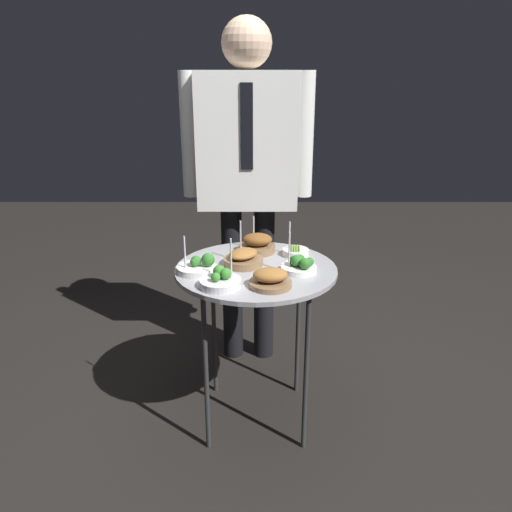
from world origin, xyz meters
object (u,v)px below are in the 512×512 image
(bowl_asparagus_far_rim, at_px, (295,252))
(bowl_broccoli_back_right, at_px, (198,266))
(bowl_broccoli_mid_right, at_px, (299,265))
(bowl_roast_front_left, at_px, (243,258))
(bowl_roast_back_left, at_px, (258,244))
(serving_cart, at_px, (256,280))
(bowl_broccoli_center, at_px, (221,280))
(bowl_roast_near_rim, at_px, (270,279))
(waiter_figure, at_px, (248,158))

(bowl_asparagus_far_rim, relative_size, bowl_broccoli_back_right, 0.93)
(bowl_broccoli_mid_right, bearing_deg, bowl_roast_front_left, 161.68)
(bowl_roast_back_left, bearing_deg, bowl_broccoli_back_right, -134.65)
(serving_cart, relative_size, bowl_broccoli_mid_right, 4.43)
(bowl_broccoli_center, distance_m, bowl_roast_back_left, 0.40)
(bowl_roast_front_left, distance_m, bowl_broccoli_center, 0.23)
(bowl_roast_back_left, bearing_deg, bowl_roast_front_left, -110.12)
(bowl_broccoli_back_right, bearing_deg, bowl_asparagus_far_rim, 26.09)
(bowl_roast_front_left, bearing_deg, bowl_asparagus_far_rim, 27.86)
(serving_cart, distance_m, bowl_roast_near_rim, 0.21)
(serving_cart, height_order, waiter_figure, waiter_figure)
(bowl_broccoli_mid_right, xyz_separation_m, bowl_broccoli_back_right, (-0.40, -0.00, -0.00))
(bowl_broccoli_center, bearing_deg, bowl_roast_near_rim, 0.01)
(serving_cart, bearing_deg, waiter_figure, 94.43)
(bowl_broccoli_center, bearing_deg, waiter_figure, 83.10)
(bowl_roast_near_rim, bearing_deg, bowl_broccoli_center, -179.99)
(bowl_roast_front_left, distance_m, waiter_figure, 0.61)
(bowl_roast_front_left, distance_m, bowl_broccoli_mid_right, 0.24)
(waiter_figure, bearing_deg, bowl_broccoli_back_right, -107.63)
(bowl_broccoli_center, xyz_separation_m, bowl_asparagus_far_rim, (0.30, 0.34, -0.01))
(waiter_figure, bearing_deg, bowl_roast_near_rim, -82.58)
(serving_cart, xyz_separation_m, bowl_broccoli_center, (-0.13, -0.19, 0.08))
(bowl_asparagus_far_rim, xyz_separation_m, waiter_figure, (-0.21, 0.39, 0.34))
(bowl_broccoli_center, bearing_deg, bowl_broccoli_mid_right, 25.58)
(bowl_broccoli_mid_right, bearing_deg, serving_cart, 165.32)
(waiter_figure, bearing_deg, bowl_roast_front_left, -91.18)
(bowl_broccoli_mid_right, bearing_deg, waiter_figure, 110.01)
(bowl_asparagus_far_rim, distance_m, bowl_broccoli_back_right, 0.45)
(bowl_roast_back_left, height_order, waiter_figure, waiter_figure)
(bowl_roast_back_left, bearing_deg, bowl_asparagus_far_rim, -14.54)
(bowl_broccoli_center, distance_m, bowl_roast_near_rim, 0.18)
(bowl_broccoli_back_right, height_order, waiter_figure, waiter_figure)
(bowl_roast_front_left, distance_m, bowl_broccoli_back_right, 0.19)
(bowl_asparagus_far_rim, bearing_deg, bowl_broccoli_center, -131.82)
(bowl_broccoli_center, bearing_deg, bowl_roast_front_left, 70.39)
(bowl_broccoli_center, xyz_separation_m, bowl_roast_near_rim, (0.18, 0.00, 0.01))
(bowl_broccoli_mid_right, relative_size, bowl_broccoli_back_right, 1.05)
(bowl_broccoli_back_right, xyz_separation_m, bowl_roast_back_left, (0.24, 0.24, 0.01))
(bowl_broccoli_back_right, distance_m, waiter_figure, 0.70)
(serving_cart, distance_m, bowl_asparagus_far_rim, 0.24)
(bowl_roast_near_rim, distance_m, waiter_figure, 0.81)
(serving_cart, relative_size, bowl_roast_back_left, 4.65)
(waiter_figure, bearing_deg, bowl_broccoli_center, -96.90)
(bowl_roast_near_rim, xyz_separation_m, bowl_broccoli_back_right, (-0.28, 0.14, -0.01))
(serving_cart, xyz_separation_m, waiter_figure, (-0.04, 0.54, 0.41))
(bowl_roast_near_rim, relative_size, bowl_broccoli_back_right, 1.01)
(serving_cart, relative_size, waiter_figure, 0.43)
(bowl_roast_front_left, bearing_deg, bowl_roast_near_rim, -64.19)
(bowl_roast_front_left, xyz_separation_m, bowl_broccoli_mid_right, (0.22, -0.07, -0.00))
(serving_cart, relative_size, bowl_roast_front_left, 4.14)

